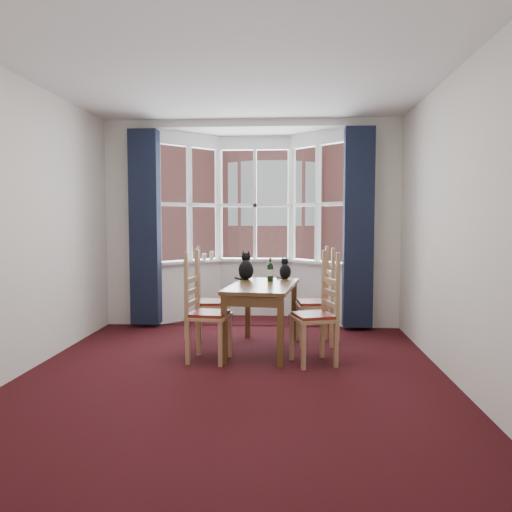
# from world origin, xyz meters

# --- Properties ---
(floor) EXTENTS (4.50, 4.50, 0.00)m
(floor) POSITION_xyz_m (0.00, 0.00, 0.00)
(floor) COLOR black
(floor) RESTS_ON ground
(ceiling) EXTENTS (4.50, 4.50, 0.00)m
(ceiling) POSITION_xyz_m (0.00, 0.00, 2.80)
(ceiling) COLOR white
(ceiling) RESTS_ON floor
(wall_left) EXTENTS (0.00, 4.50, 4.50)m
(wall_left) POSITION_xyz_m (-2.00, 0.00, 1.40)
(wall_left) COLOR silver
(wall_left) RESTS_ON floor
(wall_right) EXTENTS (0.00, 4.50, 4.50)m
(wall_right) POSITION_xyz_m (2.00, 0.00, 1.40)
(wall_right) COLOR silver
(wall_right) RESTS_ON floor
(wall_near) EXTENTS (4.00, 0.00, 4.00)m
(wall_near) POSITION_xyz_m (0.00, -2.25, 1.40)
(wall_near) COLOR silver
(wall_near) RESTS_ON floor
(wall_back_pier_left) EXTENTS (0.70, 0.12, 2.80)m
(wall_back_pier_left) POSITION_xyz_m (-1.65, 2.25, 1.40)
(wall_back_pier_left) COLOR silver
(wall_back_pier_left) RESTS_ON floor
(wall_back_pier_right) EXTENTS (0.70, 0.12, 2.80)m
(wall_back_pier_right) POSITION_xyz_m (1.65, 2.25, 1.40)
(wall_back_pier_right) COLOR silver
(wall_back_pier_right) RESTS_ON floor
(bay_window) EXTENTS (2.76, 0.94, 2.80)m
(bay_window) POSITION_xyz_m (0.00, 2.75, 1.40)
(bay_window) COLOR white
(bay_window) RESTS_ON floor
(curtain_left) EXTENTS (0.38, 0.22, 2.60)m
(curtain_left) POSITION_xyz_m (-1.42, 2.07, 1.35)
(curtain_left) COLOR #161D32
(curtain_left) RESTS_ON floor
(curtain_right) EXTENTS (0.38, 0.22, 2.60)m
(curtain_right) POSITION_xyz_m (1.42, 2.07, 1.35)
(curtain_right) COLOR #161D32
(curtain_right) RESTS_ON floor
(dining_table) EXTENTS (0.83, 1.34, 0.74)m
(dining_table) POSITION_xyz_m (0.22, 0.95, 0.64)
(dining_table) COLOR brown
(dining_table) RESTS_ON floor
(chair_left_near) EXTENTS (0.45, 0.47, 0.92)m
(chair_left_near) POSITION_xyz_m (-0.40, 0.51, 0.47)
(chair_left_near) COLOR #A97C52
(chair_left_near) RESTS_ON floor
(chair_left_far) EXTENTS (0.44, 0.46, 0.92)m
(chair_left_far) POSITION_xyz_m (-0.46, 1.18, 0.47)
(chair_left_far) COLOR #A97C52
(chair_left_far) RESTS_ON floor
(chair_right_near) EXTENTS (0.51, 0.52, 0.92)m
(chair_right_near) POSITION_xyz_m (0.85, 0.49, 0.47)
(chair_right_near) COLOR #A97C52
(chair_right_near) RESTS_ON floor
(chair_right_far) EXTENTS (0.44, 0.46, 0.92)m
(chair_right_far) POSITION_xyz_m (0.90, 1.27, 0.47)
(chair_right_far) COLOR #A97C52
(chair_right_far) RESTS_ON floor
(cat_left) EXTENTS (0.20, 0.27, 0.35)m
(cat_left) POSITION_xyz_m (0.00, 1.39, 0.87)
(cat_left) COLOR black
(cat_left) RESTS_ON dining_table
(cat_right) EXTENTS (0.16, 0.21, 0.27)m
(cat_right) POSITION_xyz_m (0.47, 1.49, 0.84)
(cat_right) COLOR black
(cat_right) RESTS_ON dining_table
(wine_bottle) EXTENTS (0.07, 0.07, 0.28)m
(wine_bottle) POSITION_xyz_m (0.30, 1.22, 0.86)
(wine_bottle) COLOR black
(wine_bottle) RESTS_ON dining_table
(candle_tall) EXTENTS (0.06, 0.06, 0.14)m
(candle_tall) POSITION_xyz_m (-0.82, 2.60, 0.94)
(candle_tall) COLOR white
(candle_tall) RESTS_ON bay_window
(candle_short) EXTENTS (0.06, 0.06, 0.10)m
(candle_short) POSITION_xyz_m (-0.71, 2.63, 0.92)
(candle_short) COLOR white
(candle_short) RESTS_ON bay_window
(candle_extra) EXTENTS (0.05, 0.05, 0.13)m
(candle_extra) POSITION_xyz_m (-0.61, 2.65, 0.93)
(candle_extra) COLOR white
(candle_extra) RESTS_ON bay_window
(street) EXTENTS (80.00, 80.00, 0.00)m
(street) POSITION_xyz_m (0.00, 32.25, -6.00)
(street) COLOR #333335
(street) RESTS_ON ground
(tenement_building) EXTENTS (18.40, 7.80, 15.20)m
(tenement_building) POSITION_xyz_m (0.00, 14.01, 1.60)
(tenement_building) COLOR #9B5750
(tenement_building) RESTS_ON street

